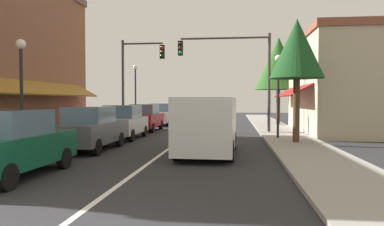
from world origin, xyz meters
name	(u,v)px	position (x,y,z in m)	size (l,w,h in m)	color
ground_plane	(189,134)	(0.00, 18.00, 0.00)	(80.00, 80.00, 0.00)	#28282B
sidewalk_left	(100,132)	(-5.50, 18.00, 0.06)	(2.60, 56.00, 0.12)	gray
sidewalk_right	(283,134)	(5.50, 18.00, 0.06)	(2.60, 56.00, 0.12)	gray
lane_center_stripe	(189,134)	(0.00, 18.00, 0.00)	(0.14, 52.00, 0.01)	silver
storefront_right_block	(334,84)	(8.86, 20.00, 3.03)	(5.45, 10.20, 6.06)	#BCAD8E
parked_car_nearest_left	(10,144)	(-3.06, 5.13, 0.88)	(1.81, 4.11, 1.77)	#0F4C33
parked_car_second_left	(90,129)	(-3.06, 10.44, 0.88)	(1.79, 4.10, 1.77)	#4C5156
parked_car_third_left	(123,122)	(-3.07, 14.94, 0.88)	(1.82, 4.12, 1.77)	#B7BABF
parked_car_far_left	(145,118)	(-3.17, 20.03, 0.88)	(1.78, 4.10, 1.77)	maroon
parked_car_distant_left	(161,114)	(-3.19, 25.60, 0.88)	(1.79, 4.10, 1.77)	silver
van_in_lane	(208,124)	(1.75, 9.88, 1.15)	(2.10, 5.23, 2.12)	silver
traffic_signal_mast_arm	(238,65)	(2.90, 19.01, 4.18)	(5.67, 0.50, 6.09)	#333333
traffic_signal_left_corner	(136,71)	(-3.88, 20.42, 3.97)	(2.99, 0.50, 6.07)	#333333
street_lamp_left_near	(21,76)	(-5.01, 8.87, 2.91)	(0.36, 0.36, 4.25)	black
street_lamp_right_mid	(278,82)	(4.92, 15.39, 2.96)	(0.36, 0.36, 4.33)	black
street_lamp_left_far	(135,85)	(-4.83, 23.75, 3.19)	(0.36, 0.36, 4.73)	black
tree_right_near	(297,50)	(5.51, 13.39, 4.31)	(2.44, 2.44, 5.71)	#4C331E
tree_right_far	(279,64)	(6.22, 26.72, 5.00)	(3.85, 3.85, 7.13)	#4C331E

